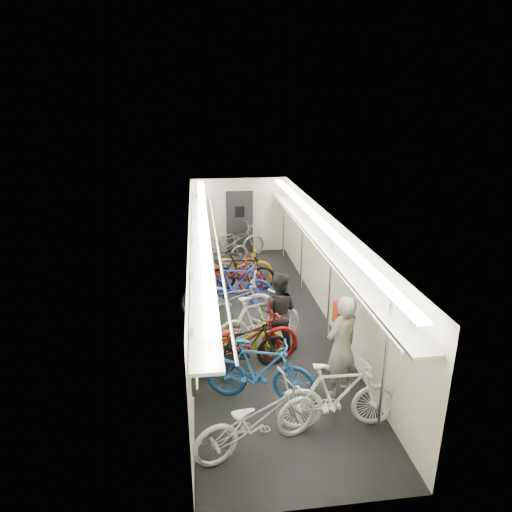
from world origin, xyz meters
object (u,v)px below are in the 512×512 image
object	(u,v)px
backpack	(341,311)
bicycle_1	(260,371)
passenger_mid	(278,312)
passenger_near	(341,347)
bicycle_0	(257,419)

from	to	relation	value
backpack	bicycle_1	bearing A→B (deg)	179.52
passenger_mid	bicycle_1	bearing A→B (deg)	90.33
bicycle_1	passenger_near	world-z (taller)	passenger_near
bicycle_1	passenger_mid	bearing A→B (deg)	-2.43
bicycle_0	passenger_mid	world-z (taller)	passenger_mid
bicycle_1	passenger_mid	size ratio (longest dim) A/B	1.14
bicycle_0	backpack	distance (m)	2.48
bicycle_1	passenger_mid	world-z (taller)	passenger_mid
backpack	passenger_near	bearing A→B (deg)	-124.25
bicycle_0	passenger_near	xyz separation A→B (m)	(1.54, 1.11, 0.39)
backpack	passenger_mid	bearing A→B (deg)	110.51
bicycle_0	passenger_near	world-z (taller)	passenger_near
bicycle_0	bicycle_1	bearing A→B (deg)	-29.69
passenger_mid	passenger_near	bearing A→B (deg)	136.06
bicycle_1	backpack	world-z (taller)	backpack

